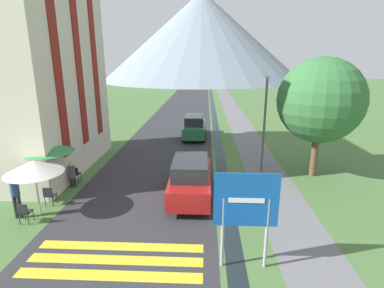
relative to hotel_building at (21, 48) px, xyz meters
name	(u,v)px	position (x,y,z in m)	size (l,w,h in m)	color
ground_plane	(202,136)	(9.39, 8.00, -6.60)	(160.00, 160.00, 0.00)	#476B38
road	(182,114)	(6.89, 18.00, -6.59)	(6.40, 60.00, 0.01)	#2D2D33
footpath	(235,115)	(12.99, 18.00, -6.59)	(2.20, 60.00, 0.01)	slate
drainage_channel	(214,115)	(10.59, 18.00, -6.59)	(0.60, 60.00, 0.00)	black
crosswalk_marking	(116,260)	(6.89, -8.03, -6.59)	(5.44, 1.84, 0.01)	yellow
mountain_distant	(202,37)	(8.22, 78.16, 6.02)	(59.14, 59.14, 25.23)	gray
hotel_building	(21,48)	(0.00, 0.00, 0.00)	(6.41, 9.03, 12.31)	beige
road_sign	(246,208)	(10.81, -8.13, -4.66)	(1.84, 0.11, 2.99)	#9E9EA3
parked_car_near	(191,178)	(8.99, -3.42, -5.68)	(1.86, 4.51, 1.82)	#A31919
parked_car_far	(194,127)	(8.75, 7.26, -5.69)	(1.77, 4.24, 1.82)	#28663D
cafe_chair_far_left	(65,173)	(2.59, -2.09, -6.08)	(0.40, 0.40, 0.85)	#232328
cafe_chair_near_right	(49,194)	(3.07, -4.57, -6.08)	(0.40, 0.40, 0.85)	#232328
cafe_chair_nearest	(24,211)	(2.88, -6.06, -6.08)	(0.40, 0.40, 0.85)	#232328
cafe_chair_far_right	(75,173)	(3.13, -2.11, -6.08)	(0.40, 0.40, 0.85)	#232328
cafe_umbrella_front_white	(34,167)	(3.03, -5.29, -4.59)	(2.19, 2.19, 2.27)	#B7B2A8
cafe_umbrella_middle_green	(48,148)	(2.64, -3.38, -4.40)	(2.22, 2.22, 2.39)	#B7B2A8
person_standing_terrace	(15,193)	(2.36, -5.64, -5.54)	(0.32, 0.32, 1.81)	#282833
person_seated_far	(44,185)	(2.52, -3.97, -5.93)	(0.32, 0.32, 1.20)	#282833
person_seated_near	(72,173)	(3.19, -2.58, -5.91)	(0.32, 0.32, 1.25)	#282833
streetlamp	(265,115)	(12.77, -0.09, -3.43)	(0.28, 0.28, 5.36)	#515156
tree_by_path	(320,100)	(15.41, -0.50, -2.57)	(4.30, 4.30, 6.18)	brown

